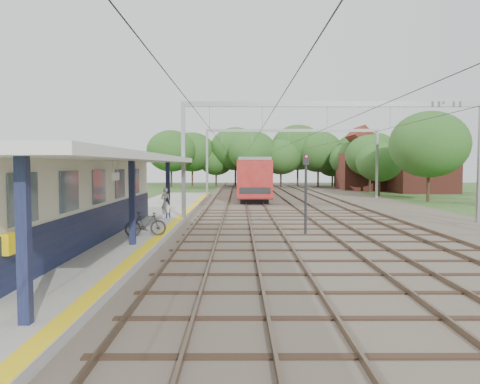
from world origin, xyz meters
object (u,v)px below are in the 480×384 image
object	(u,v)px
person	(166,203)
bicycle	(146,224)
signal_post	(306,187)
train	(250,175)

from	to	relation	value
person	bicycle	distance (m)	6.96
signal_post	bicycle	bearing A→B (deg)	-164.45
person	bicycle	bearing A→B (deg)	115.57
person	signal_post	xyz separation A→B (m)	(7.37, -4.66, 1.11)
train	signal_post	distance (m)	35.33
bicycle	signal_post	size ratio (longest dim) A/B	0.45
train	signal_post	world-z (taller)	train
train	signal_post	bearing A→B (deg)	-87.00
person	train	size ratio (longest dim) A/B	0.05
person	signal_post	distance (m)	8.79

